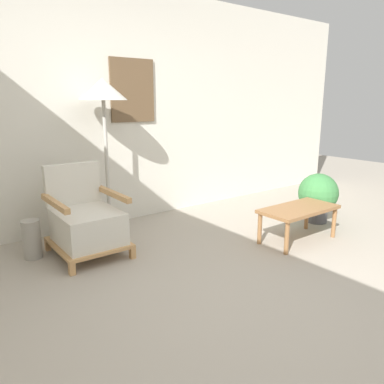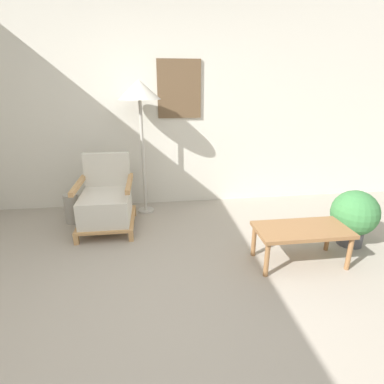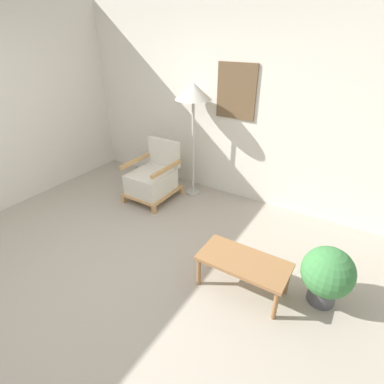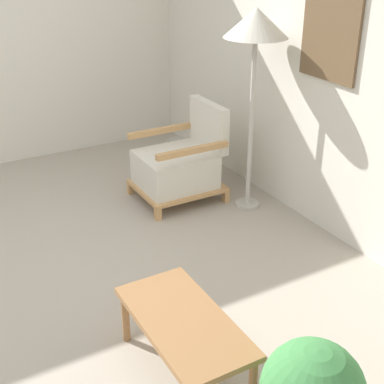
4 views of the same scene
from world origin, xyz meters
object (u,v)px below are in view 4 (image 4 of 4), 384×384
Objects in this scene: armchair at (180,164)px; coffee_table at (184,326)px; vase at (177,157)px; floor_lamp at (256,31)px.

armchair is 0.98× the size of coffee_table.
armchair reaches higher than vase.
floor_lamp is at bearing 14.36° from vase.
coffee_table is 2.64m from vase.
armchair is 1.32m from floor_lamp.
vase is (-0.45, 0.21, -0.14)m from armchair.
vase is at bearing -165.64° from floor_lamp.
armchair is 2.14m from coffee_table.
floor_lamp reaches higher than armchair.
vase is (-0.88, -0.23, -1.31)m from floor_lamp.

